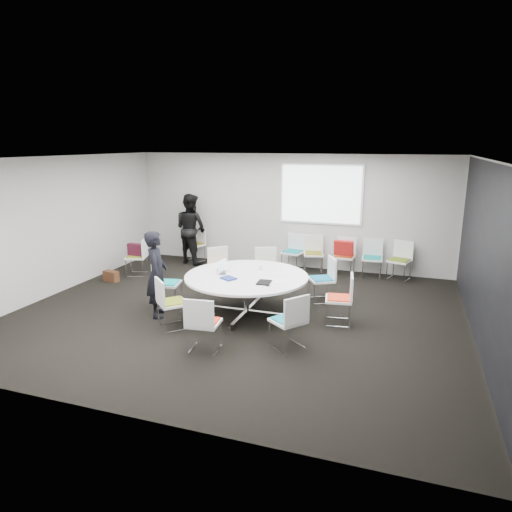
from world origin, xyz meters
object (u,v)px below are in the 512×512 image
(chair_ring_e, at_px, (167,292))
(chair_back_b, at_px, (313,261))
(chair_back_a, at_px, (293,259))
(chair_person_back, at_px, (195,251))
(laptop, at_px, (224,272))
(brown_bag, at_px, (111,276))
(chair_back_c, at_px, (344,263))
(chair_ring_d, at_px, (221,276))
(chair_back_d, at_px, (372,266))
(cup, at_px, (260,267))
(chair_ring_c, at_px, (266,277))
(chair_ring_a, at_px, (339,308))
(maroon_bag, at_px, (136,250))
(person_back, at_px, (191,229))
(conference_table, at_px, (247,285))
(person_main, at_px, (157,274))
(chair_ring_b, at_px, (322,288))
(chair_ring_f, at_px, (172,312))
(chair_ring_h, at_px, (288,331))
(chair_ring_g, at_px, (204,334))
(chair_spare_left, at_px, (138,264))
(chair_back_e, at_px, (399,268))

(chair_ring_e, height_order, chair_back_b, same)
(chair_back_a, bearing_deg, chair_person_back, 12.08)
(chair_ring_e, xyz_separation_m, chair_back_b, (2.16, 3.25, 0.00))
(laptop, xyz_separation_m, brown_bag, (-3.13, 0.85, -0.62))
(chair_back_c, height_order, chair_person_back, same)
(chair_ring_e, distance_m, chair_person_back, 3.40)
(brown_bag, bearing_deg, chair_ring_d, 7.01)
(chair_back_d, distance_m, chair_person_back, 4.56)
(cup, bearing_deg, chair_ring_c, 101.55)
(chair_ring_d, bearing_deg, chair_back_a, -162.49)
(chair_ring_a, bearing_deg, laptop, 82.07)
(laptop, height_order, maroon_bag, maroon_bag)
(chair_ring_a, distance_m, chair_ring_c, 2.26)
(person_back, relative_size, laptop, 5.44)
(chair_back_a, relative_size, chair_back_c, 1.00)
(chair_back_c, bearing_deg, chair_person_back, 3.73)
(maroon_bag, bearing_deg, chair_ring_e, -43.16)
(conference_table, height_order, person_main, person_main)
(chair_back_a, distance_m, chair_person_back, 2.67)
(chair_ring_b, height_order, chair_ring_f, same)
(chair_ring_d, height_order, chair_back_c, same)
(chair_ring_h, height_order, brown_bag, chair_ring_h)
(chair_ring_d, distance_m, chair_back_d, 3.55)
(person_main, bearing_deg, chair_ring_d, -38.97)
(chair_back_b, height_order, cup, chair_back_b)
(chair_back_b, bearing_deg, chair_back_d, 166.14)
(chair_ring_g, relative_size, chair_back_a, 1.00)
(conference_table, distance_m, chair_back_b, 3.21)
(conference_table, bearing_deg, person_main, -157.50)
(chair_back_c, distance_m, person_back, 3.99)
(chair_ring_a, relative_size, chair_ring_f, 1.00)
(chair_back_a, bearing_deg, conference_table, 100.41)
(chair_ring_a, distance_m, chair_person_back, 5.26)
(chair_ring_f, relative_size, maroon_bag, 2.20)
(chair_ring_a, bearing_deg, chair_back_d, -14.05)
(chair_ring_b, height_order, chair_ring_e, same)
(chair_back_c, distance_m, maroon_bag, 4.92)
(chair_ring_c, bearing_deg, chair_spare_left, -22.07)
(chair_ring_f, relative_size, cup, 9.78)
(conference_table, height_order, chair_back_e, chair_back_e)
(chair_ring_h, height_order, person_main, person_main)
(chair_back_b, relative_size, chair_person_back, 1.00)
(chair_spare_left, height_order, brown_bag, chair_spare_left)
(chair_back_a, xyz_separation_m, person_back, (-2.67, -0.19, 0.63))
(person_main, distance_m, maroon_bag, 2.81)
(cup, relative_size, maroon_bag, 0.22)
(person_main, bearing_deg, chair_back_e, -72.02)
(chair_ring_a, bearing_deg, chair_back_c, -2.22)
(chair_ring_h, bearing_deg, cup, 69.13)
(chair_ring_d, distance_m, person_main, 1.94)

